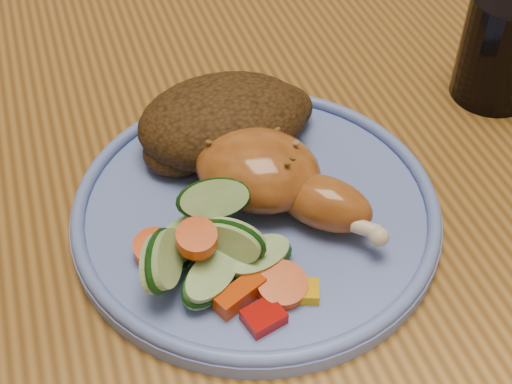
# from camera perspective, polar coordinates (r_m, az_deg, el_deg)

# --- Properties ---
(dining_table) EXTENTS (0.90, 1.40, 0.75)m
(dining_table) POSITION_cam_1_polar(r_m,az_deg,el_deg) (0.70, 1.55, 2.93)
(dining_table) COLOR #8F5F26
(dining_table) RESTS_ON ground
(plate) EXTENTS (0.27, 0.27, 0.01)m
(plate) POSITION_cam_1_polar(r_m,az_deg,el_deg) (0.52, 0.00, -1.61)
(plate) COLOR #5E75C4
(plate) RESTS_ON dining_table
(plate_rim) EXTENTS (0.27, 0.27, 0.01)m
(plate_rim) POSITION_cam_1_polar(r_m,az_deg,el_deg) (0.52, 0.00, -0.78)
(plate_rim) COLOR #5E75C4
(plate_rim) RESTS_ON plate
(chicken_leg) EXTENTS (0.13, 0.15, 0.05)m
(chicken_leg) POSITION_cam_1_polar(r_m,az_deg,el_deg) (0.51, 1.42, 1.17)
(chicken_leg) COLOR #A55A22
(chicken_leg) RESTS_ON plate
(rice_pilaf) EXTENTS (0.14, 0.10, 0.06)m
(rice_pilaf) POSITION_cam_1_polar(r_m,az_deg,el_deg) (0.56, -2.36, 5.66)
(rice_pilaf) COLOR #3F270F
(rice_pilaf) RESTS_ON plate
(vegetable_pile) EXTENTS (0.12, 0.12, 0.06)m
(vegetable_pile) POSITION_cam_1_polar(r_m,az_deg,el_deg) (0.47, -3.49, -4.79)
(vegetable_pile) COLOR #A50A05
(vegetable_pile) RESTS_ON plate
(drinking_glass) EXTENTS (0.07, 0.07, 0.09)m
(drinking_glass) POSITION_cam_1_polar(r_m,az_deg,el_deg) (0.65, 19.11, 10.80)
(drinking_glass) COLOR black
(drinking_glass) RESTS_ON dining_table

